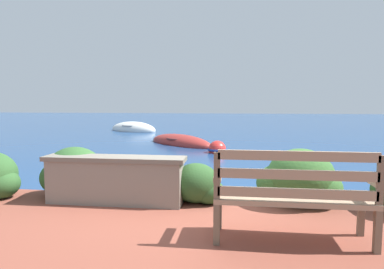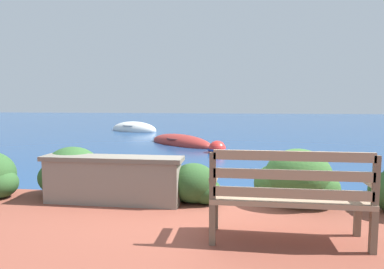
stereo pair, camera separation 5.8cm
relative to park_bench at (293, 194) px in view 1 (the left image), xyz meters
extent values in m
plane|color=navy|center=(-1.30, 1.52, -0.70)|extent=(80.00, 80.00, 0.00)
cube|color=brown|center=(-0.73, 0.26, -0.28)|extent=(0.06, 0.06, 0.40)
cube|color=brown|center=(0.73, 0.26, -0.28)|extent=(0.06, 0.06, 0.40)
cube|color=brown|center=(-0.73, -0.16, -0.28)|extent=(0.06, 0.06, 0.40)
cube|color=brown|center=(0.73, -0.16, -0.28)|extent=(0.06, 0.06, 0.40)
cube|color=gray|center=(0.00, 0.05, -0.06)|extent=(1.52, 0.48, 0.05)
cube|color=gray|center=(0.00, -0.16, 0.05)|extent=(1.44, 0.04, 0.09)
cube|color=gray|center=(0.00, -0.16, 0.22)|extent=(1.44, 0.04, 0.09)
cube|color=gray|center=(0.00, -0.16, 0.40)|extent=(1.44, 0.04, 0.09)
cube|color=brown|center=(-0.73, -0.16, 0.19)|extent=(0.06, 0.04, 0.45)
cube|color=brown|center=(0.73, -0.16, 0.19)|extent=(0.06, 0.04, 0.45)
cube|color=gray|center=(-0.73, 0.05, 0.15)|extent=(0.07, 0.43, 0.05)
cube|color=gray|center=(0.73, 0.05, 0.15)|extent=(0.07, 0.43, 0.05)
cube|color=gray|center=(-2.17, 1.01, -0.19)|extent=(1.83, 0.35, 0.58)
cube|color=#6C655B|center=(-2.17, 1.01, 0.13)|extent=(1.92, 0.39, 0.06)
ellipsoid|color=#2D5628|center=(-3.87, 1.02, -0.27)|extent=(0.54, 0.49, 0.43)
ellipsoid|color=#2D5628|center=(-2.86, 1.25, -0.12)|extent=(0.85, 0.77, 0.72)
ellipsoid|color=#2D5628|center=(-3.10, 1.31, -0.23)|extent=(0.64, 0.58, 0.51)
ellipsoid|color=#2D5628|center=(-2.65, 1.21, -0.25)|extent=(0.60, 0.54, 0.47)
ellipsoid|color=#284C23|center=(-1.09, 1.18, -0.21)|extent=(0.64, 0.57, 0.54)
ellipsoid|color=#284C23|center=(-1.26, 1.23, -0.29)|extent=(0.48, 0.43, 0.38)
ellipsoid|color=#284C23|center=(-0.93, 1.15, -0.31)|extent=(0.45, 0.40, 0.35)
ellipsoid|color=#38662D|center=(0.30, 1.28, -0.11)|extent=(0.89, 0.80, 0.75)
ellipsoid|color=#38662D|center=(0.06, 1.34, -0.22)|extent=(0.66, 0.60, 0.53)
ellipsoid|color=#38662D|center=(0.52, 1.23, -0.24)|extent=(0.62, 0.56, 0.49)
ellipsoid|color=#9E2D28|center=(-2.65, 9.10, -0.66)|extent=(3.09, 2.93, 0.65)
torus|color=brown|center=(-2.65, 9.10, -0.48)|extent=(1.44, 1.44, 0.07)
cube|color=#846647|center=(-3.01, 9.43, -0.51)|extent=(0.62, 0.67, 0.04)
cube|color=#846647|center=(-2.34, 8.83, -0.51)|extent=(0.62, 0.67, 0.04)
ellipsoid|color=silver|center=(-6.07, 14.30, -0.64)|extent=(3.12, 2.28, 0.90)
torus|color=gray|center=(-6.07, 14.30, -0.39)|extent=(1.59, 1.59, 0.07)
cube|color=#846647|center=(-5.68, 14.12, -0.42)|extent=(0.50, 0.91, 0.04)
cube|color=#846647|center=(-6.40, 14.45, -0.42)|extent=(0.50, 0.91, 0.04)
sphere|color=red|center=(-1.16, 7.22, -0.61)|extent=(0.56, 0.56, 0.56)
torus|color=navy|center=(-1.16, 7.22, -0.61)|extent=(0.61, 0.61, 0.07)
camera|label=1|loc=(-0.54, -3.34, 0.89)|focal=32.00mm
camera|label=2|loc=(-0.48, -3.33, 0.89)|focal=32.00mm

